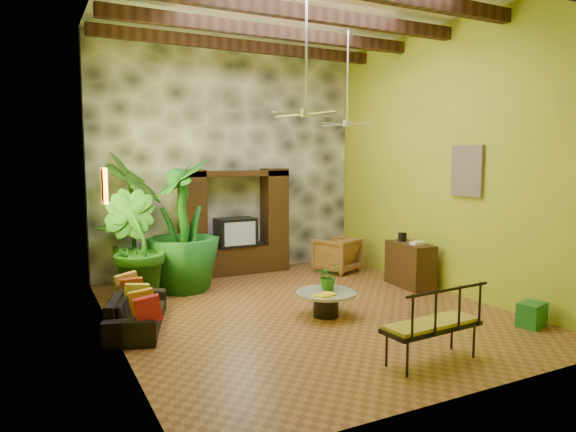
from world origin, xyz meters
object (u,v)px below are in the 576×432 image
side_console (410,265)px  coffee_table (326,301)px  entertainment_center (235,230)px  ceiling_fan_front (306,99)px  sofa (137,311)px  tall_plant_c (182,225)px  green_bin (532,315)px  ceiling_fan_back (347,113)px  tall_plant_a (132,217)px  iron_bench (436,321)px  wicker_armchair (337,255)px  tall_plant_b (134,246)px

side_console → coffee_table: bearing=-154.3°
entertainment_center → ceiling_fan_front: bearing=-93.2°
sofa → tall_plant_c: 2.46m
green_bin → entertainment_center: bearing=116.1°
ceiling_fan_back → sofa: size_ratio=1.02×
ceiling_fan_front → sofa: 4.05m
ceiling_fan_front → side_console: size_ratio=1.72×
ceiling_fan_front → sofa: (-2.45, 0.73, -3.14)m
sofa → tall_plant_a: bearing=8.5°
sofa → iron_bench: size_ratio=1.34×
wicker_armchair → coffee_table: wicker_armchair is taller
tall_plant_c → side_console: size_ratio=2.33×
tall_plant_c → side_console: 4.51m
entertainment_center → sofa: 3.92m
sofa → wicker_armchair: bearing=-49.8°
entertainment_center → tall_plant_a: bearing=179.6°
ceiling_fan_back → iron_bench: ceiling_fan_back is taller
iron_bench → sofa: bearing=130.8°
iron_bench → green_bin: bearing=7.1°
tall_plant_a → green_bin: tall_plant_a is taller
entertainment_center → ceiling_fan_back: ceiling_fan_back is taller
tall_plant_a → green_bin: (4.83, -5.43, -1.17)m
wicker_armchair → side_console: bearing=84.4°
sofa → side_console: size_ratio=1.69×
iron_bench → side_console: size_ratio=1.26×
ceiling_fan_back → coffee_table: size_ratio=1.93×
tall_plant_a → tall_plant_b: bearing=-99.5°
entertainment_center → tall_plant_c: size_ratio=0.95×
ceiling_fan_back → tall_plant_b: size_ratio=0.94×
tall_plant_b → coffee_table: 3.49m
ceiling_fan_front → wicker_armchair: 4.61m
tall_plant_b → green_bin: bearing=-39.0°
entertainment_center → ceiling_fan_back: 3.50m
tall_plant_a → iron_bench: tall_plant_a is taller
sofa → wicker_armchair: (4.72, 1.93, 0.12)m
tall_plant_c → green_bin: size_ratio=6.10×
wicker_armchair → tall_plant_a: tall_plant_a is taller
entertainment_center → sofa: (-2.65, -2.80, -0.70)m
ceiling_fan_front → tall_plant_c: size_ratio=0.74×
entertainment_center → tall_plant_a: 2.21m
coffee_table → green_bin: coffee_table is taller
entertainment_center → ceiling_fan_front: size_ratio=1.29×
ceiling_fan_back → tall_plant_b: 4.71m
ceiling_fan_back → tall_plant_b: bearing=171.3°
entertainment_center → green_bin: 6.08m
wicker_armchair → green_bin: size_ratio=2.07×
entertainment_center → coffee_table: bearing=-87.6°
side_console → green_bin: size_ratio=2.62×
ceiling_fan_back → wicker_armchair: bearing=66.2°
wicker_armchair → tall_plant_c: (-3.50, -0.04, 0.87)m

